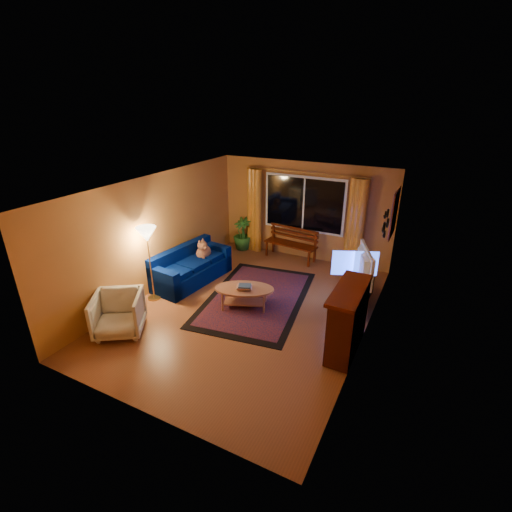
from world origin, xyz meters
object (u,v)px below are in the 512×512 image
at_px(floor_lamp, 150,264).
at_px(tv_console, 357,291).
at_px(sofa, 191,265).
at_px(coffee_table, 244,297).
at_px(bench, 290,252).
at_px(armchair, 118,312).

bearing_deg(floor_lamp, tv_console, 24.51).
relative_size(sofa, coffee_table, 1.63).
relative_size(bench, floor_lamp, 0.86).
height_order(armchair, tv_console, armchair).
bearing_deg(floor_lamp, coffee_table, 16.99).
distance_m(sofa, tv_console, 3.69).
bearing_deg(tv_console, coffee_table, -147.68).
distance_m(armchair, coffee_table, 2.40).
bearing_deg(tv_console, sofa, -167.25).
bearing_deg(sofa, bench, 61.43).
distance_m(bench, tv_console, 2.55).
bearing_deg(sofa, floor_lamp, -96.61).
distance_m(floor_lamp, tv_console, 4.27).
bearing_deg(coffee_table, bench, 91.93).
height_order(floor_lamp, coffee_table, floor_lamp).
distance_m(armchair, tv_console, 4.64).
height_order(sofa, tv_console, sofa).
bearing_deg(bench, floor_lamp, -111.48).
height_order(sofa, armchair, armchair).
xyz_separation_m(sofa, tv_console, (3.61, 0.72, -0.12)).
bearing_deg(tv_console, armchair, -138.72).
height_order(sofa, coffee_table, sofa).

